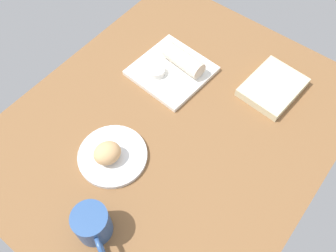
% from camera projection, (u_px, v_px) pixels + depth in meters
% --- Properties ---
extents(dining_table, '(1.10, 0.90, 0.04)m').
position_uv_depth(dining_table, '(173.00, 127.00, 1.13)').
color(dining_table, brown).
rests_on(dining_table, ground).
extents(round_plate, '(0.20, 0.20, 0.01)m').
position_uv_depth(round_plate, '(113.00, 156.00, 1.04)').
color(round_plate, white).
rests_on(round_plate, dining_table).
extents(scone_pastry, '(0.10, 0.09, 0.06)m').
position_uv_depth(scone_pastry, '(107.00, 153.00, 1.01)').
color(scone_pastry, tan).
rests_on(scone_pastry, round_plate).
extents(square_plate, '(0.25, 0.25, 0.02)m').
position_uv_depth(square_plate, '(172.00, 71.00, 1.21)').
color(square_plate, white).
rests_on(square_plate, dining_table).
extents(sauce_cup, '(0.06, 0.06, 0.02)m').
position_uv_depth(sauce_cup, '(157.00, 71.00, 1.19)').
color(sauce_cup, silver).
rests_on(sauce_cup, square_plate).
extents(breakfast_wrap, '(0.07, 0.15, 0.06)m').
position_uv_depth(breakfast_wrap, '(184.00, 60.00, 1.19)').
color(breakfast_wrap, beige).
rests_on(breakfast_wrap, square_plate).
extents(book_stack, '(0.21, 0.17, 0.03)m').
position_uv_depth(book_stack, '(273.00, 87.00, 1.17)').
color(book_stack, beige).
rests_on(book_stack, dining_table).
extents(coffee_mug, '(0.10, 0.14, 0.10)m').
position_uv_depth(coffee_mug, '(93.00, 225.00, 0.89)').
color(coffee_mug, '#2D518C').
rests_on(coffee_mug, dining_table).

